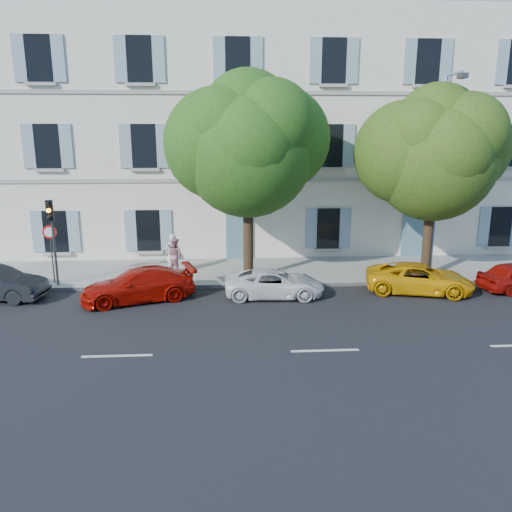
{
  "coord_description": "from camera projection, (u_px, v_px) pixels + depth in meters",
  "views": [
    {
      "loc": [
        -2.83,
        -17.34,
        6.19
      ],
      "look_at": [
        -1.66,
        2.0,
        1.4
      ],
      "focal_mm": 35.0,
      "sensor_mm": 36.0,
      "label": 1
    }
  ],
  "objects": [
    {
      "name": "car_white_coupe",
      "position": [
        274.0,
        283.0,
        19.3
      ],
      "size": [
        3.9,
        1.92,
        1.07
      ],
      "primitive_type": "imported",
      "rotation": [
        0.0,
        0.0,
        1.53
      ],
      "color": "white",
      "rests_on": "ground"
    },
    {
      "name": "ground",
      "position": [
        304.0,
        305.0,
        18.46
      ],
      "size": [
        90.0,
        90.0,
        0.0
      ],
      "primitive_type": "plane",
      "color": "black"
    },
    {
      "name": "tree_right",
      "position": [
        434.0,
        160.0,
        20.41
      ],
      "size": [
        5.02,
        5.02,
        7.73
      ],
      "color": "#3A2819",
      "rests_on": "sidewalk"
    },
    {
      "name": "traffic_light",
      "position": [
        51.0,
        224.0,
        19.72
      ],
      "size": [
        0.31,
        0.39,
        3.49
      ],
      "color": "#383A3D",
      "rests_on": "sidewalk"
    },
    {
      "name": "building",
      "position": [
        277.0,
        137.0,
        26.9
      ],
      "size": [
        28.0,
        7.0,
        12.0
      ],
      "primitive_type": "cube",
      "color": "silver",
      "rests_on": "ground"
    },
    {
      "name": "pedestrian_a",
      "position": [
        172.0,
        253.0,
        22.12
      ],
      "size": [
        0.75,
        0.71,
        1.72
      ],
      "primitive_type": "imported",
      "rotation": [
        0.0,
        0.0,
        3.82
      ],
      "color": "white",
      "rests_on": "sidewalk"
    },
    {
      "name": "street_lamp",
      "position": [
        440.0,
        167.0,
        20.35
      ],
      "size": [
        0.27,
        1.76,
        8.28
      ],
      "color": "#7293BF",
      "rests_on": "sidewalk"
    },
    {
      "name": "pedestrian_b",
      "position": [
        175.0,
        255.0,
        21.99
      ],
      "size": [
        0.97,
        0.95,
        1.58
      ],
      "primitive_type": "imported",
      "rotation": [
        0.0,
        0.0,
        2.44
      ],
      "color": "#B87680",
      "rests_on": "sidewalk"
    },
    {
      "name": "car_red_coupe",
      "position": [
        138.0,
        285.0,
        18.82
      ],
      "size": [
        4.57,
        2.95,
        1.23
      ],
      "primitive_type": "imported",
      "rotation": [
        0.0,
        0.0,
        5.03
      ],
      "color": "#A10D04",
      "rests_on": "ground"
    },
    {
      "name": "kerb",
      "position": [
        296.0,
        285.0,
        20.65
      ],
      "size": [
        36.0,
        0.16,
        0.16
      ],
      "primitive_type": "cube",
      "color": "#9E998E",
      "rests_on": "ground"
    },
    {
      "name": "car_yellow_supercar",
      "position": [
        419.0,
        278.0,
        19.79
      ],
      "size": [
        4.5,
        2.86,
        1.16
      ],
      "primitive_type": "imported",
      "rotation": [
        0.0,
        0.0,
        1.33
      ],
      "color": "#EBA509",
      "rests_on": "ground"
    },
    {
      "name": "tree_left",
      "position": [
        248.0,
        152.0,
        19.99
      ],
      "size": [
        5.32,
        5.32,
        8.25
      ],
      "color": "#3A2819",
      "rests_on": "sidewalk"
    },
    {
      "name": "sidewalk",
      "position": [
        289.0,
        271.0,
        22.75
      ],
      "size": [
        36.0,
        4.5,
        0.15
      ],
      "primitive_type": "cube",
      "color": "#A09E96",
      "rests_on": "ground"
    },
    {
      "name": "road_sign",
      "position": [
        51.0,
        242.0,
        20.29
      ],
      "size": [
        0.56,
        0.1,
        2.42
      ],
      "color": "#383A3D",
      "rests_on": "sidewalk"
    }
  ]
}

